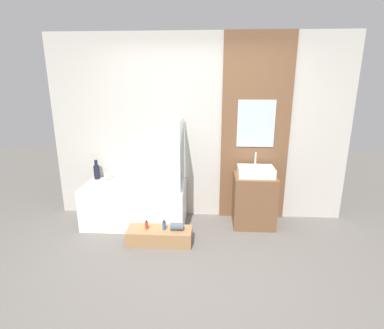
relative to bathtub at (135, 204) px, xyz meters
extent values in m
plane|color=#605B56|center=(0.87, -1.20, -0.29)|extent=(12.00, 12.00, 0.00)
cube|color=#B7B2A8|center=(0.87, 0.38, 1.01)|extent=(4.20, 0.06, 2.60)
cube|color=brown|center=(1.67, 0.33, 1.01)|extent=(0.94, 0.03, 2.60)
cube|color=#ADBCCC|center=(1.67, 0.30, 1.11)|extent=(0.51, 0.01, 0.65)
cube|color=white|center=(0.00, 0.00, 0.00)|extent=(1.40, 0.65, 0.58)
cube|color=silver|center=(0.00, 0.00, 0.28)|extent=(1.09, 0.46, 0.01)
cube|color=silver|center=(0.67, -0.01, 0.75)|extent=(0.01, 0.59, 0.92)
cube|color=#997047|center=(0.43, -0.51, -0.20)|extent=(0.80, 0.29, 0.19)
cube|color=brown|center=(1.67, 0.07, 0.07)|extent=(0.57, 0.47, 0.73)
cube|color=white|center=(1.67, 0.07, 0.50)|extent=(0.48, 0.33, 0.12)
cylinder|color=silver|center=(1.67, 0.16, 0.65)|extent=(0.02, 0.02, 0.18)
cylinder|color=black|center=(-0.61, 0.23, 0.39)|extent=(0.08, 0.08, 0.20)
cylinder|color=black|center=(-0.61, 0.23, 0.53)|extent=(0.05, 0.05, 0.09)
sphere|color=silver|center=(-0.44, 0.22, 0.34)|extent=(0.11, 0.11, 0.11)
cylinder|color=red|center=(0.27, -0.51, -0.06)|extent=(0.04, 0.04, 0.09)
cylinder|color=black|center=(0.27, -0.51, 0.00)|extent=(0.02, 0.02, 0.02)
cylinder|color=#2D567A|center=(0.49, -0.51, -0.05)|extent=(0.04, 0.04, 0.10)
cylinder|color=black|center=(0.49, -0.51, 0.01)|extent=(0.03, 0.03, 0.02)
cylinder|color=#4C5666|center=(0.65, -0.51, -0.06)|extent=(0.16, 0.09, 0.09)
camera|label=1|loc=(1.04, -3.84, 1.70)|focal=28.00mm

